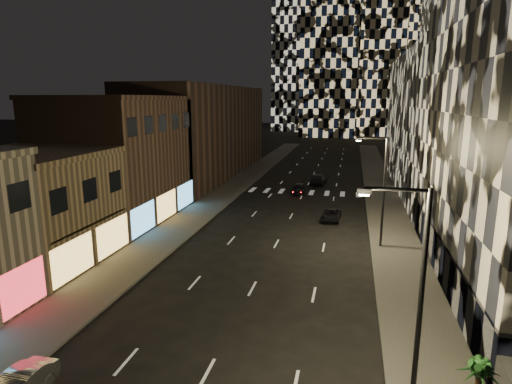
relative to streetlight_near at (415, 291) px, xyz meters
The scene contains 15 objects.
sidewalk_left 44.33m from the streetlight_near, 114.65° to the left, with size 4.00×120.00×0.15m, color #47443F.
sidewalk_right 40.38m from the streetlight_near, 87.64° to the left, with size 4.00×120.00×0.15m, color #47443F.
curb_left 43.50m from the streetlight_near, 112.12° to the left, with size 0.20×120.00×0.15m, color #4C4C47.
curb_right 40.35m from the streetlight_near, 90.65° to the left, with size 0.20×120.00×0.15m, color #4C4C47.
retail_tan 27.67m from the streetlight_near, 156.55° to the left, with size 10.00×10.00×8.00m, color #7F684C.
retail_brown 34.58m from the streetlight_near, 137.17° to the left, with size 10.00×15.00×12.00m, color brown.
retail_filler_left 56.09m from the streetlight_near, 116.89° to the left, with size 10.00×40.00×14.00m, color brown.
midrise_base 15.51m from the streetlight_near, 74.78° to the left, with size 0.60×25.00×3.00m, color #383838.
midrise_filler_right 48.56m from the streetlight_near, 76.08° to the left, with size 16.00×40.00×18.00m, color #232326.
streetlight_near is the anchor object (origin of this frame).
streetlight_far 20.00m from the streetlight_near, 90.00° to the left, with size 2.55×0.25×9.00m.
car_dark_midlane 40.29m from the streetlight_near, 102.89° to the left, with size 1.57×3.90×1.33m, color black.
car_dark_oncoming 46.82m from the streetlight_near, 98.61° to the left, with size 2.05×5.04×1.46m, color black.
car_dark_rightlane 27.97m from the streetlight_near, 98.76° to the left, with size 1.82×3.94×1.10m, color black.
palm_tree 3.40m from the streetlight_near, 22.92° to the right, with size 1.70×1.67×3.32m.
Camera 1 is at (5.91, -5.17, 12.13)m, focal length 30.00 mm.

